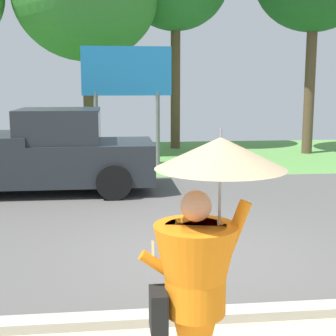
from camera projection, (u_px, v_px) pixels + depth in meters
ground_plane at (172, 207)px, 10.02m from camera, size 40.00×22.00×0.20m
monk_pedestrian at (200, 277)px, 3.52m from camera, size 1.03×0.92×2.13m
pickup_truck at (39, 154)px, 11.15m from camera, size 5.20×2.28×1.88m
roadside_billboard at (127, 80)px, 14.23m from camera, size 2.60×0.12×3.50m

